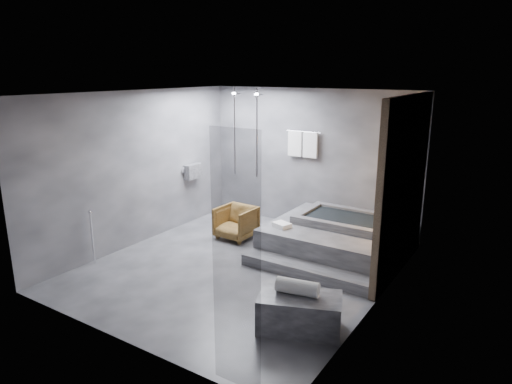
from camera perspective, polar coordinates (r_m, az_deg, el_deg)
The scene contains 7 objects.
room at distance 7.05m, azimuth 1.74°, elevation 3.52°, with size 5.00×5.04×2.82m.
tub_deck at distance 8.22m, azimuth 9.97°, elevation -5.77°, with size 2.20×2.00×0.50m, color #37373A.
tub_step at distance 7.29m, azimuth 6.22°, elevation -9.78°, with size 2.20×0.36×0.18m, color #37373A.
concrete_bench at distance 5.86m, azimuth 5.46°, elevation -14.80°, with size 1.01×0.56×0.46m, color #363639.
driftwood_chair at distance 8.76m, azimuth -2.51°, elevation -3.82°, with size 0.67×0.68×0.62m, color #4B3112.
rolled_towel at distance 5.75m, azimuth 5.21°, elevation -11.75°, with size 0.19×0.19×0.53m, color silver.
deck_towel at distance 7.93m, azimuth 3.25°, elevation -4.13°, with size 0.29×0.21×0.08m, color white.
Camera 1 is at (3.95, -5.69, 3.13)m, focal length 32.00 mm.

